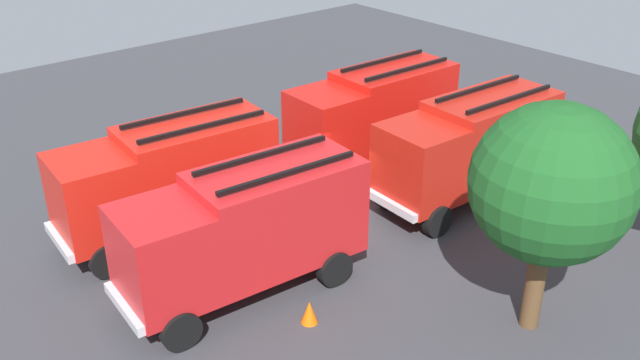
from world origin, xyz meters
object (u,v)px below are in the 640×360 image
fire_truck_1 (168,175)px  traffic_cone_2 (564,202)px  tree_1 (552,185)px  fire_truck_3 (244,227)px  firefighter_1 (235,152)px  traffic_cone_0 (163,185)px  firefighter_2 (319,118)px  traffic_cone_1 (309,312)px  fire_truck_2 (469,144)px  fire_truck_0 (374,111)px  firefighter_0 (304,190)px

fire_truck_1 → traffic_cone_2: (-11.30, 7.52, -1.83)m
fire_truck_1 → tree_1: (-4.96, 10.47, 2.12)m
fire_truck_3 → firefighter_1: 7.89m
firefighter_1 → traffic_cone_0: (2.92, -0.43, -0.63)m
firefighter_2 → traffic_cone_1: bearing=113.1°
tree_1 → traffic_cone_0: size_ratio=11.04×
fire_truck_2 → tree_1: bearing=56.2°
tree_1 → firefighter_2: bearing=-106.1°
firefighter_2 → traffic_cone_0: size_ratio=2.92×
fire_truck_0 → fire_truck_3: size_ratio=0.99×
fire_truck_2 → firefighter_1: (5.17, -7.09, -1.23)m
fire_truck_0 → traffic_cone_0: size_ratio=12.65×
traffic_cone_0 → traffic_cone_1: size_ratio=0.85×
fire_truck_2 → firefighter_1: 8.86m
firefighter_1 → traffic_cone_2: size_ratio=2.55×
traffic_cone_2 → fire_truck_1: bearing=-33.7°
traffic_cone_0 → fire_truck_2: bearing=137.1°
firefighter_1 → traffic_cone_0: bearing=-60.0°
fire_truck_3 → firefighter_0: fire_truck_3 is taller
fire_truck_2 → firefighter_2: (0.45, -7.64, -1.22)m
firefighter_0 → tree_1: tree_1 is taller
firefighter_1 → fire_truck_1: bearing=-21.4°
firefighter_0 → traffic_cone_0: size_ratio=3.01×
firefighter_1 → traffic_cone_0: firefighter_1 is taller
fire_truck_3 → traffic_cone_2: (-11.27, 3.26, -1.83)m
firefighter_2 → traffic_cone_2: (-2.47, 10.46, -0.61)m
firefighter_2 → traffic_cone_1: size_ratio=2.49×
tree_1 → traffic_cone_0: 14.38m
firefighter_0 → fire_truck_0: bearing=-118.9°
firefighter_2 → tree_1: 14.35m
traffic_cone_1 → traffic_cone_2: traffic_cone_1 is taller
fire_truck_1 → traffic_cone_1: size_ratio=10.95×
fire_truck_2 → firefighter_2: size_ratio=4.36×
fire_truck_0 → traffic_cone_0: fire_truck_0 is taller
fire_truck_0 → traffic_cone_2: 7.91m
traffic_cone_1 → fire_truck_2: bearing=-168.2°
traffic_cone_0 → fire_truck_0: bearing=159.1°
fire_truck_3 → fire_truck_1: bearing=-84.6°
traffic_cone_0 → tree_1: bearing=105.9°
fire_truck_2 → firefighter_0: fire_truck_2 is taller
fire_truck_1 → traffic_cone_0: 3.58m
firefighter_1 → tree_1: (-0.86, 12.86, 3.36)m
fire_truck_2 → firefighter_0: 6.02m
fire_truck_1 → traffic_cone_2: bearing=151.3°
fire_truck_2 → traffic_cone_1: 9.18m
firefighter_0 → traffic_cone_0: (2.90, -4.72, -0.68)m
fire_truck_3 → firefighter_0: 4.83m
fire_truck_0 → traffic_cone_0: (7.84, -2.99, -1.87)m
fire_truck_2 → tree_1: 7.51m
fire_truck_0 → traffic_cone_2: (-2.28, 7.35, -1.83)m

